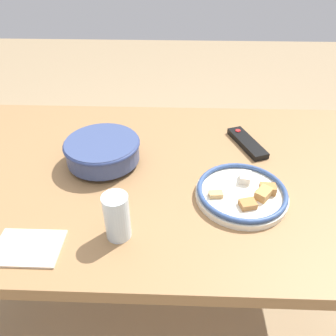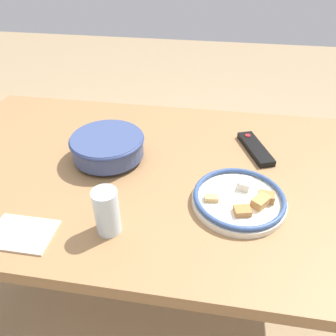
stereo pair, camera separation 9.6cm
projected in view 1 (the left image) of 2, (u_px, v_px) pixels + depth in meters
ground_plane at (163, 298)px, 1.46m from camera, size 8.00×8.00×0.00m
dining_table at (161, 188)px, 1.07m from camera, size 1.55×0.86×0.72m
noodle_bowl at (103, 150)px, 1.03m from camera, size 0.24×0.24×0.08m
food_plate at (242, 193)px, 0.91m from camera, size 0.26×0.26×0.04m
tv_remote at (247, 143)px, 1.13m from camera, size 0.12×0.20×0.02m
drinking_glass at (117, 217)px, 0.77m from camera, size 0.06×0.06×0.12m
folded_napkin at (28, 248)px, 0.77m from camera, size 0.16×0.11×0.01m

